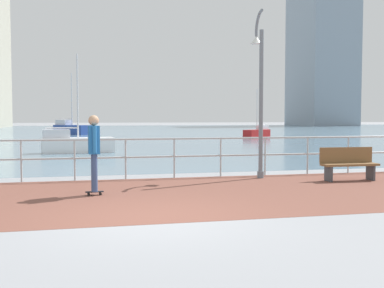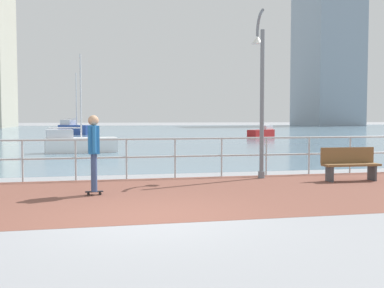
% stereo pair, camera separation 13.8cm
% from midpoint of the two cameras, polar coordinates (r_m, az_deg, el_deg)
% --- Properties ---
extents(ground, '(220.00, 220.00, 0.00)m').
position_cam_midpoint_polar(ground, '(48.03, -10.88, 1.13)').
color(ground, gray).
extents(brick_paving, '(28.00, 5.71, 0.01)m').
position_cam_midpoint_polar(brick_paving, '(10.52, -6.56, -6.31)').
color(brick_paving, brown).
rests_on(brick_paving, ground).
extents(harbor_water, '(180.00, 88.00, 0.00)m').
position_cam_midpoint_polar(harbor_water, '(58.22, -11.09, 1.50)').
color(harbor_water, slate).
rests_on(harbor_water, ground).
extents(waterfront_railing, '(25.25, 0.06, 1.17)m').
position_cam_midpoint_polar(waterfront_railing, '(13.25, -7.77, -0.86)').
color(waterfront_railing, '#B2BCC1').
rests_on(waterfront_railing, ground).
extents(lamppost, '(0.36, 0.82, 4.84)m').
position_cam_midpoint_polar(lamppost, '(13.67, 8.70, 7.11)').
color(lamppost, slate).
rests_on(lamppost, ground).
extents(skateboarder, '(0.41, 0.55, 1.80)m').
position_cam_midpoint_polar(skateboarder, '(10.62, -11.63, -0.36)').
color(skateboarder, black).
rests_on(skateboarder, ground).
extents(park_bench, '(1.61, 0.47, 0.92)m').
position_cam_midpoint_polar(park_bench, '(13.57, 19.11, -2.29)').
color(park_bench, brown).
rests_on(park_bench, ground).
extents(sailboat_yellow, '(3.59, 1.57, 4.88)m').
position_cam_midpoint_polar(sailboat_yellow, '(23.73, -13.59, 0.08)').
color(sailboat_yellow, white).
rests_on(sailboat_yellow, ground).
extents(sailboat_white, '(3.97, 4.34, 6.33)m').
position_cam_midpoint_polar(sailboat_white, '(49.64, -14.02, 1.86)').
color(sailboat_white, '#284799').
rests_on(sailboat_white, ground).
extents(sailboat_teal, '(3.02, 2.53, 4.27)m').
position_cam_midpoint_polar(sailboat_teal, '(42.30, 8.66, 1.42)').
color(sailboat_teal, '#B21E1E').
rests_on(sailboat_teal, ground).
extents(tower_concrete, '(10.46, 14.35, 36.88)m').
position_cam_midpoint_polar(tower_concrete, '(106.09, 16.31, 11.75)').
color(tower_concrete, '#8493A3').
rests_on(tower_concrete, ground).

